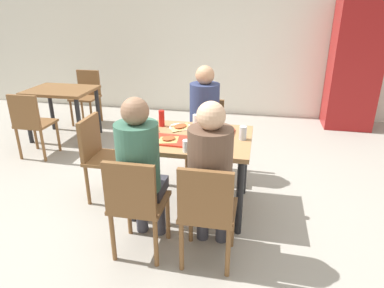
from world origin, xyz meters
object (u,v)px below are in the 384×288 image
(tray_red_near, at_px, (168,140))
(plastic_cup_c, at_px, (149,126))
(paper_plate_near_edge, at_px, (205,147))
(main_table, at_px, (192,147))
(person_in_red, at_px, (140,163))
(plastic_cup_b, at_px, (187,146))
(drink_fridge, at_px, (354,67))
(plastic_cup_a, at_px, (196,119))
(condiment_bottle, at_px, (162,118))
(foil_bundle, at_px, (143,129))
(chair_near_left, at_px, (136,201))
(person_in_brown_jacket, at_px, (211,169))
(pizza_slice_a, at_px, (168,139))
(chair_left_end, at_px, (100,152))
(paper_plate_center, at_px, (180,127))
(background_table, at_px, (62,97))
(chair_far_side, at_px, (206,131))
(pizza_slice_d, at_px, (205,145))
(tray_red_far, at_px, (214,133))
(background_chair_near, at_px, (31,121))
(pizza_slice_c, at_px, (180,126))
(chair_near_right, at_px, (207,209))
(person_far_side, at_px, (204,114))
(background_chair_far, at_px, (87,93))

(tray_red_near, distance_m, plastic_cup_c, 0.32)
(paper_plate_near_edge, bearing_deg, tray_red_near, 166.85)
(main_table, relative_size, person_in_red, 0.85)
(plastic_cup_b, height_order, drink_fridge, drink_fridge)
(main_table, xyz_separation_m, plastic_cup_b, (0.03, -0.35, 0.15))
(plastic_cup_a, bearing_deg, plastic_cup_b, -85.57)
(condiment_bottle, distance_m, foil_bundle, 0.27)
(chair_near_left, distance_m, tray_red_near, 0.70)
(person_in_brown_jacket, height_order, pizza_slice_a, person_in_brown_jacket)
(person_in_red, height_order, paper_plate_near_edge, person_in_red)
(chair_left_end, bearing_deg, drink_fridge, 44.72)
(paper_plate_center, xyz_separation_m, plastic_cup_a, (0.13, 0.12, 0.05))
(condiment_bottle, xyz_separation_m, background_table, (-1.84, 1.24, -0.20))
(chair_far_side, xyz_separation_m, person_in_red, (-0.27, -1.44, 0.25))
(chair_left_end, height_order, drink_fridge, drink_fridge)
(person_in_brown_jacket, distance_m, condiment_bottle, 1.07)
(paper_plate_near_edge, distance_m, pizza_slice_d, 0.02)
(main_table, relative_size, tray_red_far, 2.97)
(background_chair_near, bearing_deg, foil_bundle, -23.47)
(person_in_red, xyz_separation_m, plastic_cup_b, (0.29, 0.30, 0.04))
(plastic_cup_b, xyz_separation_m, plastic_cup_c, (-0.45, 0.41, 0.00))
(paper_plate_near_edge, relative_size, pizza_slice_a, 0.95)
(chair_left_end, distance_m, paper_plate_center, 0.83)
(tray_red_far, distance_m, paper_plate_center, 0.36)
(chair_near_left, relative_size, pizza_slice_c, 3.28)
(paper_plate_near_edge, distance_m, pizza_slice_a, 0.35)
(tray_red_far, bearing_deg, foil_bundle, -167.51)
(plastic_cup_a, height_order, background_table, plastic_cup_a)
(person_in_red, height_order, background_table, person_in_red)
(chair_far_side, bearing_deg, main_table, -90.00)
(chair_left_end, relative_size, tray_red_far, 2.35)
(chair_near_right, height_order, tray_red_near, chair_near_right)
(chair_near_left, height_order, chair_near_right, same)
(chair_far_side, height_order, foil_bundle, chair_far_side)
(paper_plate_center, bearing_deg, tray_red_near, -94.18)
(person_in_brown_jacket, relative_size, foil_bundle, 12.57)
(chair_near_right, xyz_separation_m, chair_left_end, (-1.19, 0.79, 0.00))
(pizza_slice_c, bearing_deg, main_table, -52.36)
(plastic_cup_b, relative_size, condiment_bottle, 0.62)
(chair_left_end, relative_size, plastic_cup_b, 8.47)
(person_in_brown_jacket, height_order, paper_plate_near_edge, person_in_brown_jacket)
(tray_red_far, distance_m, paper_plate_near_edge, 0.35)
(chair_left_end, height_order, tray_red_far, chair_left_end)
(background_chair_near, bearing_deg, tray_red_far, -14.41)
(person_far_side, relative_size, paper_plate_center, 5.71)
(person_in_red, relative_size, pizza_slice_a, 5.43)
(person_far_side, distance_m, foil_bundle, 0.81)
(plastic_cup_a, xyz_separation_m, background_chair_far, (-2.16, 1.85, -0.28))
(chair_far_side, distance_m, person_far_side, 0.28)
(tray_red_near, xyz_separation_m, pizza_slice_c, (0.03, 0.35, 0.01))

